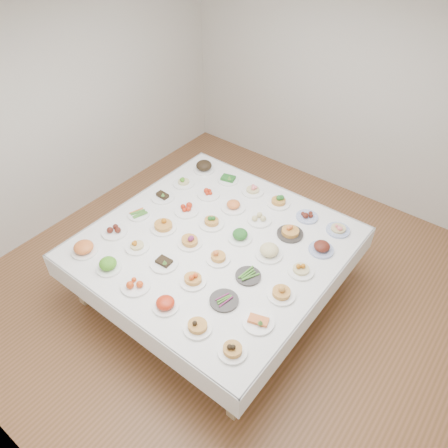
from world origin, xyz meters
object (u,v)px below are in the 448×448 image
Objects in this scene: dish_18 at (163,195)px; display_table at (215,246)px; dish_0 at (83,246)px; dish_35 at (339,227)px.

display_table is at bearing -11.60° from dish_18.
display_table is at bearing 44.89° from dish_0.
dish_0 is 1.10× the size of dish_35.
dish_35 is (1.83, 1.82, -0.02)m from dish_0.
dish_0 is (-0.92, -0.91, 0.14)m from display_table.
dish_35 is (1.83, 0.72, 0.01)m from dish_18.
dish_0 is 1.10m from dish_18.
display_table is 9.10× the size of dish_0.
display_table is at bearing -135.06° from dish_35.
dish_18 is (-0.91, 0.19, 0.10)m from display_table.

